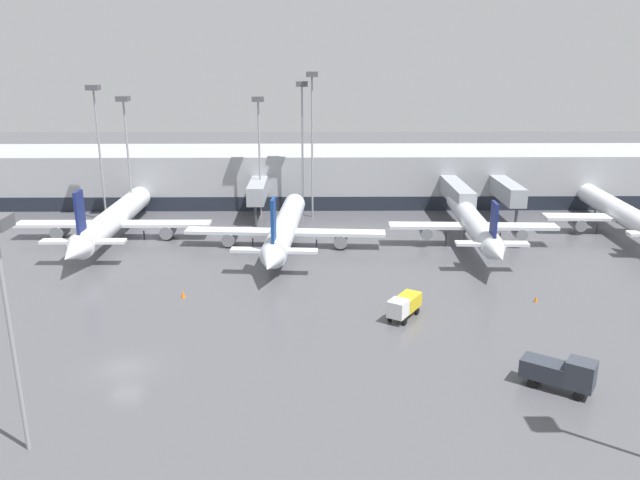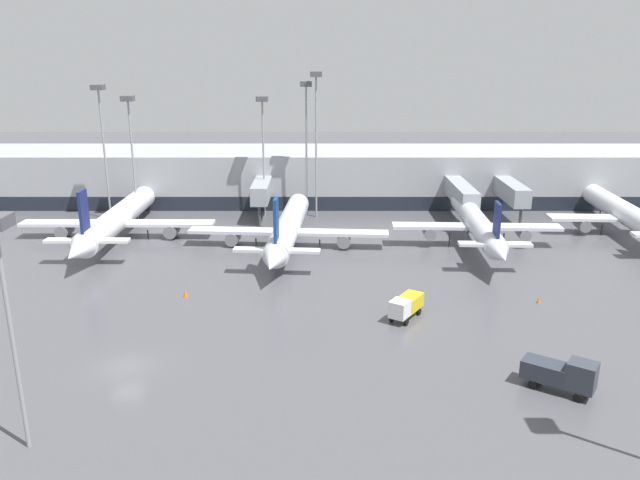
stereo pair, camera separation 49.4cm
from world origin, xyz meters
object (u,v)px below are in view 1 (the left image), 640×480
parked_jet_4 (622,214)px  traffic_cone_1 (183,294)px  apron_light_mast_1 (259,123)px  parked_jet_0 (473,223)px  service_truck_1 (561,372)px  apron_light_mast_4 (312,107)px  apron_light_mast_7 (96,117)px  parked_jet_2 (285,228)px  service_truck_0 (404,305)px  apron_light_mast_5 (0,267)px  traffic_cone_2 (536,299)px  apron_light_mast_6 (125,124)px  apron_light_mast_2 (302,113)px  parked_jet_1 (113,220)px

parked_jet_4 → traffic_cone_1: (-59.49, -24.39, -2.51)m
apron_light_mast_1 → parked_jet_0: bearing=-28.6°
service_truck_1 → apron_light_mast_4: (-19.55, 54.06, 15.85)m
apron_light_mast_7 → parked_jet_2: bearing=-26.3°
parked_jet_0 → service_truck_1: bearing=178.7°
service_truck_0 → apron_light_mast_5: apron_light_mast_5 is taller
service_truck_1 → apron_light_mast_7: apron_light_mast_7 is taller
parked_jet_4 → service_truck_0: 47.11m
service_truck_0 → traffic_cone_2: (14.73, 3.98, -1.08)m
parked_jet_0 → apron_light_mast_5: (-41.17, -45.43, 9.77)m
traffic_cone_2 → apron_light_mast_6: (-52.22, 33.91, 14.78)m
service_truck_0 → apron_light_mast_2: apron_light_mast_2 is taller
apron_light_mast_1 → apron_light_mast_7: apron_light_mast_7 is taller
parked_jet_1 → apron_light_mast_2: (26.80, 12.88, 13.73)m
parked_jet_4 → apron_light_mast_1: apron_light_mast_1 is taller
apron_light_mast_5 → service_truck_0: bearing=36.8°
apron_light_mast_2 → parked_jet_2: bearing=-97.3°
service_truck_0 → apron_light_mast_1: size_ratio=0.26×
service_truck_0 → traffic_cone_2: size_ratio=7.14×
traffic_cone_1 → apron_light_mast_5: 30.22m
parked_jet_1 → apron_light_mast_1: bearing=-57.5°
traffic_cone_2 → apron_light_mast_5: apron_light_mast_5 is taller
service_truck_0 → traffic_cone_2: 15.30m
traffic_cone_1 → service_truck_1: bearing=-30.4°
parked_jet_0 → apron_light_mast_7: 57.92m
parked_jet_0 → service_truck_1: size_ratio=5.78×
parked_jet_1 → apron_light_mast_7: 17.37m
parked_jet_4 → apron_light_mast_2: apron_light_mast_2 is taller
apron_light_mast_1 → apron_light_mast_6: bearing=-171.8°
service_truck_0 → apron_light_mast_2: 45.02m
parked_jet_4 → traffic_cone_1: parked_jet_4 is taller
parked_jet_0 → apron_light_mast_4: size_ratio=1.43×
parked_jet_4 → apron_light_mast_2: size_ratio=1.66×
parked_jet_1 → parked_jet_4: parked_jet_4 is taller
parked_jet_2 → traffic_cone_1: parked_jet_2 is taller
parked_jet_4 → apron_light_mast_1: (-53.74, 10.61, 12.04)m
parked_jet_0 → apron_light_mast_5: bearing=140.1°
parked_jet_2 → parked_jet_0: bearing=-85.3°
traffic_cone_1 → apron_light_mast_1: 38.34m
service_truck_0 → apron_light_mast_7: (-41.89, 38.21, 14.79)m
apron_light_mast_6 → parked_jet_1: bearing=-90.4°
parked_jet_1 → parked_jet_4: 73.77m
parked_jet_2 → apron_light_mast_4: (3.76, 16.14, 14.76)m
parked_jet_2 → parked_jet_4: parked_jet_4 is taller
apron_light_mast_1 → apron_light_mast_6: apron_light_mast_6 is taller
parked_jet_4 → apron_light_mast_5: bearing=131.1°
parked_jet_0 → apron_light_mast_1: size_ratio=1.71×
apron_light_mast_6 → traffic_cone_2: bearing=-33.0°
parked_jet_0 → apron_light_mast_6: apron_light_mast_6 is taller
service_truck_1 → apron_light_mast_1: 62.92m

